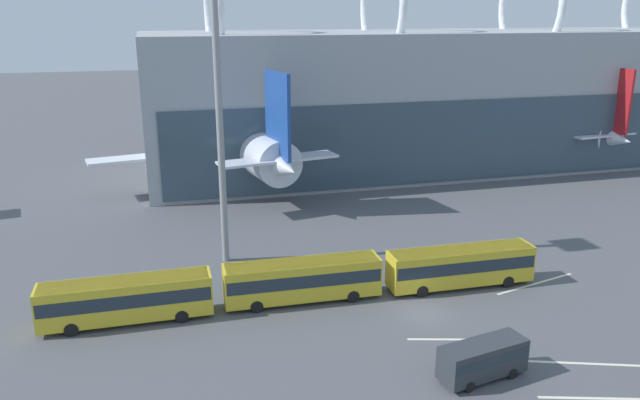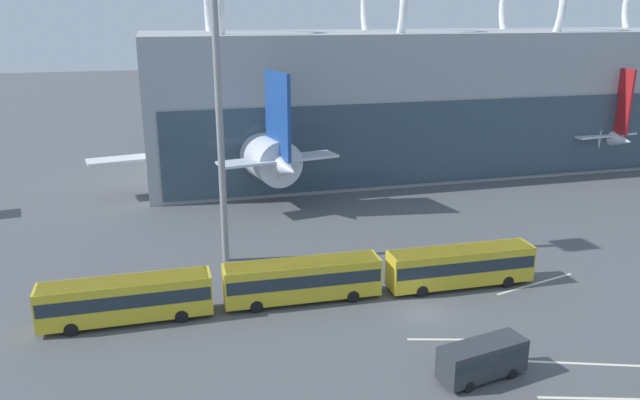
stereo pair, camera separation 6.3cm
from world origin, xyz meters
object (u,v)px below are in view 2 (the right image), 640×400
at_px(shuttle_bus_0, 126,298).
at_px(shuttle_bus_1, 302,278).
at_px(floodlight_mast, 216,45).
at_px(shuttle_bus_2, 461,265).
at_px(airliner_at_gate_far, 237,140).
at_px(airliner_parked_remote, 541,123).
at_px(service_van_foreground, 482,358).

height_order(shuttle_bus_0, shuttle_bus_1, same).
bearing_deg(floodlight_mast, shuttle_bus_2, -30.48).
relative_size(shuttle_bus_2, floodlight_mast, 0.44).
bearing_deg(shuttle_bus_0, floodlight_mast, 49.76).
xyz_separation_m(shuttle_bus_0, shuttle_bus_1, (13.52, 0.04, 0.00)).
xyz_separation_m(airliner_at_gate_far, shuttle_bus_2, (13.40, -39.29, -3.66)).
bearing_deg(shuttle_bus_2, shuttle_bus_0, 179.54).
xyz_separation_m(airliner_parked_remote, shuttle_bus_2, (-36.89, -44.11, -3.03)).
height_order(airliner_at_gate_far, shuttle_bus_2, airliner_at_gate_far).
distance_m(airliner_parked_remote, floodlight_mast, 66.22).
distance_m(shuttle_bus_2, service_van_foreground, 13.90).
height_order(shuttle_bus_0, service_van_foreground, shuttle_bus_0).
height_order(service_van_foreground, floodlight_mast, floodlight_mast).
bearing_deg(airliner_at_gate_far, shuttle_bus_1, 169.29).
relative_size(shuttle_bus_0, floodlight_mast, 0.44).
bearing_deg(airliner_parked_remote, floodlight_mast, 112.74).
relative_size(shuttle_bus_2, service_van_foreground, 2.06).
distance_m(airliner_parked_remote, service_van_foreground, 70.90).
distance_m(airliner_parked_remote, shuttle_bus_2, 57.58).
xyz_separation_m(airliner_at_gate_far, shuttle_bus_1, (-0.13, -38.56, -3.66)).
bearing_deg(shuttle_bus_0, shuttle_bus_1, -0.06).
bearing_deg(airliner_at_gate_far, shuttle_bus_0, 150.00).
distance_m(service_van_foreground, floodlight_mast, 32.85).
height_order(airliner_at_gate_far, shuttle_bus_1, airliner_at_gate_far).
height_order(airliner_parked_remote, shuttle_bus_0, airliner_parked_remote).
distance_m(airliner_at_gate_far, floodlight_mast, 32.09).
relative_size(airliner_at_gate_far, shuttle_bus_1, 3.19).
height_order(airliner_parked_remote, shuttle_bus_2, airliner_parked_remote).
relative_size(airliner_parked_remote, shuttle_bus_1, 2.87).
bearing_deg(floodlight_mast, shuttle_bus_0, -130.03).
bearing_deg(shuttle_bus_1, airliner_at_gate_far, 91.36).
xyz_separation_m(shuttle_bus_0, floodlight_mast, (8.56, 10.19, 17.68)).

